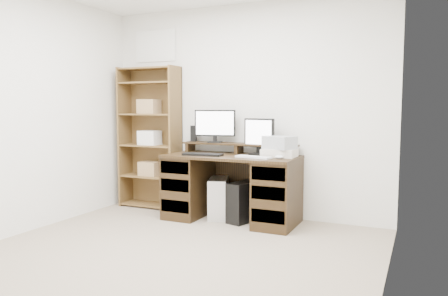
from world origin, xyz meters
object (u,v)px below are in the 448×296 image
Objects in this scene: monitor_small at (259,135)px; tower_black at (245,202)px; bookshelf at (151,136)px; desk at (232,187)px; printer at (279,153)px; monitor_wide at (215,124)px; tower_silver at (218,198)px.

monitor_small is 0.77m from tower_black.
desk is at bearing -9.79° from bookshelf.
bookshelf is at bearing 175.64° from printer.
monitor_wide is 0.99× the size of tower_black.
monitor_wide is 0.95m from bookshelf.
tower_black is at bearing -26.07° from tower_silver.
monitor_wide is 0.90m from printer.
desk is 0.26m from tower_silver.
desk is 3.09× the size of monitor_wide.
bookshelf reaches higher than monitor_small.
tower_black is at bearing -173.57° from printer.
tower_silver is 1.25m from bookshelf.
tower_silver is at bearing 162.99° from desk.
desk reaches higher than tower_silver.
desk is at bearing -172.94° from printer.
monitor_wide is at bearing 176.68° from tower_black.
bookshelf reaches higher than tower_silver.
tower_black is 0.27× the size of bookshelf.
monitor_wide is 0.27× the size of bookshelf.
bookshelf reaches higher than monitor_wide.
tower_black is (-0.11, -0.16, -0.75)m from monitor_small.
monitor_small is 1.17× the size of printer.
monitor_small is 0.23× the size of bookshelf.
desk is 0.67m from monitor_small.
bookshelf is at bearing 164.90° from monitor_wide.
monitor_wide is 0.99m from tower_black.
monitor_wide reaches higher than desk.
printer is (0.28, -0.12, -0.18)m from monitor_small.
desk is 3.62× the size of monitor_small.
desk is at bearing -155.30° from tower_black.
printer is 0.77× the size of tower_silver.
bookshelf is at bearing -170.01° from monitor_small.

